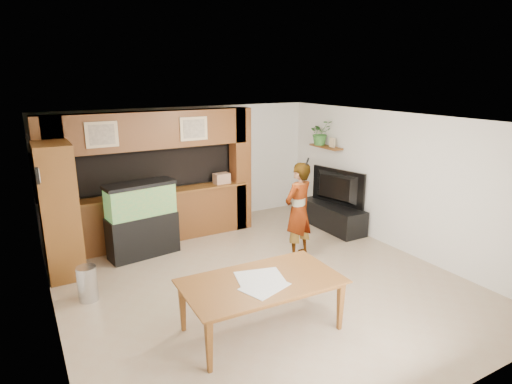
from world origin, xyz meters
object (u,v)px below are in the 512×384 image
pantry_cabinet (59,211)px  aquarium (142,220)px  television (334,188)px  person (298,210)px  dining_table (263,307)px

pantry_cabinet → aquarium: 1.43m
aquarium → television: size_ratio=1.04×
aquarium → person: person is taller
aquarium → television: bearing=-16.0°
television → person: 1.75m
pantry_cabinet → person: 4.05m
aquarium → person: 2.86m
pantry_cabinet → person: size_ratio=1.26×
person → dining_table: (-1.78, -1.78, -0.53)m
aquarium → dining_table: 3.31m
pantry_cabinet → aquarium: (1.36, 0.10, -0.43)m
aquarium → dining_table: size_ratio=0.68×
pantry_cabinet → aquarium: pantry_cabinet is taller
pantry_cabinet → person: (3.82, -1.34, -0.23)m
television → dining_table: size_ratio=0.66×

